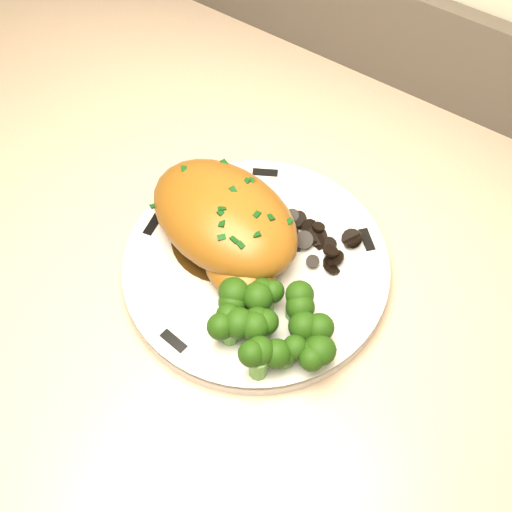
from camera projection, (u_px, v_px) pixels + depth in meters
The scene contains 10 objects.
plate at pixel (256, 267), 0.62m from camera, with size 0.25×0.25×0.02m, color silver.
rim_accent_0 at pixel (367, 240), 0.62m from camera, with size 0.03×0.01×0.00m, color black.
rim_accent_1 at pixel (265, 173), 0.67m from camera, with size 0.03×0.01×0.00m, color black.
rim_accent_2 at pixel (153, 225), 0.63m from camera, with size 0.03×0.01×0.00m, color black.
rim_accent_3 at pixel (174, 341), 0.56m from camera, with size 0.03×0.01×0.00m, color black.
rim_accent_4 at pixel (321, 353), 0.56m from camera, with size 0.03×0.01×0.00m, color black.
gravy_pool at pixel (226, 236), 0.62m from camera, with size 0.11×0.11×0.00m, color #38220A.
chicken_breast at pixel (226, 223), 0.60m from camera, with size 0.18×0.13×0.06m.
mushroom_pile at pixel (310, 242), 0.62m from camera, with size 0.08×0.06×0.02m.
broccoli_florets at pixel (273, 327), 0.55m from camera, with size 0.11×0.09×0.04m.
Camera 1 is at (-0.09, 1.40, 1.48)m, focal length 45.00 mm.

